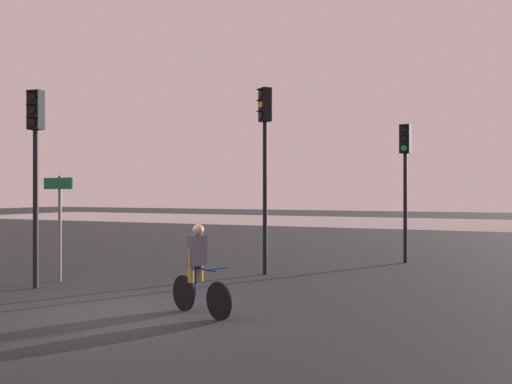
% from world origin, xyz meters
% --- Properties ---
extents(ground_plane, '(120.00, 120.00, 0.00)m').
position_xyz_m(ground_plane, '(0.00, 0.00, 0.00)').
color(ground_plane, black).
extents(water_strip, '(80.00, 16.00, 0.01)m').
position_xyz_m(water_strip, '(0.00, 34.18, 0.00)').
color(water_strip, gray).
rests_on(water_strip, ground).
extents(traffic_light_far_right, '(0.35, 0.36, 4.31)m').
position_xyz_m(traffic_light_far_right, '(3.42, 9.76, 3.00)').
color(traffic_light_far_right, black).
rests_on(traffic_light_far_right, ground).
extents(traffic_light_near_left, '(0.34, 0.36, 4.52)m').
position_xyz_m(traffic_light_near_left, '(-3.39, 1.41, 3.14)').
color(traffic_light_near_left, black).
rests_on(traffic_light_near_left, ground).
extents(traffic_light_center, '(0.40, 0.42, 4.98)m').
position_xyz_m(traffic_light_center, '(0.48, 5.60, 3.43)').
color(traffic_light_center, black).
rests_on(traffic_light_center, ground).
extents(direction_sign_post, '(1.09, 0.22, 2.60)m').
position_xyz_m(direction_sign_post, '(-3.65, 2.41, 1.70)').
color(direction_sign_post, slate).
rests_on(direction_sign_post, ground).
extents(cyclist, '(1.59, 0.76, 1.62)m').
position_xyz_m(cyclist, '(1.44, 0.52, 0.82)').
color(cyclist, black).
rests_on(cyclist, ground).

